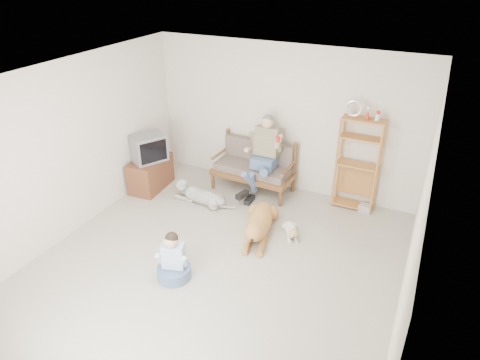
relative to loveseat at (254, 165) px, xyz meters
The scene contains 17 objects.
floor 2.50m from the loveseat, 80.13° to the right, with size 5.50×5.50×0.00m, color beige.
ceiling 3.30m from the loveseat, 80.13° to the right, with size 5.50×5.50×0.00m, color white.
wall_back 1.02m from the loveseat, 38.70° to the left, with size 5.00×5.00×0.00m, color beige.
wall_front 5.25m from the loveseat, 85.35° to the right, with size 5.00×5.00×0.00m, color beige.
wall_left 3.30m from the loveseat, 130.75° to the right, with size 5.50×5.50×0.00m, color beige.
wall_right 3.89m from the loveseat, 39.58° to the right, with size 5.50×5.50×0.00m, color beige.
loveseat is the anchor object (origin of this frame).
man 0.39m from the loveseat, 47.72° to the right, with size 0.58×0.83×1.34m.
etagere 1.89m from the loveseat, ahead, with size 0.73×0.32×1.94m.
book_stack 2.13m from the loveseat, ahead, with size 0.20×0.14×0.13m, color beige.
tv_stand 1.99m from the loveseat, 155.76° to the right, with size 0.56×0.93×0.60m.
crt_tv 1.99m from the loveseat, 154.82° to the right, with size 0.71×0.75×0.49m.
wall_outlet 0.91m from the loveseat, 158.83° to the left, with size 0.12×0.02×0.08m, color silver.
golden_retriever 1.54m from the loveseat, 63.62° to the right, with size 0.63×1.54×0.48m.
shaggy_dog 1.18m from the loveseat, 127.67° to the right, with size 1.27×0.34×0.37m.
terrier 1.72m from the loveseat, 45.59° to the right, with size 0.38×0.57×0.24m.
child 2.82m from the loveseat, 89.61° to the right, with size 0.47×0.47×0.74m.
Camera 1 is at (2.41, -4.21, 4.02)m, focal length 32.00 mm.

